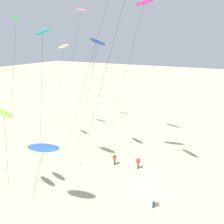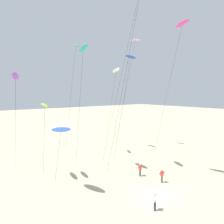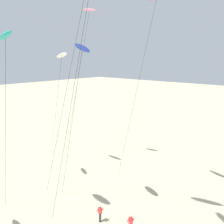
% 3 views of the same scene
% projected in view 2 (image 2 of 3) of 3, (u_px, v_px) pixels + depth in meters
% --- Properties ---
extents(ground_plane, '(260.00, 260.00, 0.00)m').
position_uv_depth(ground_plane, '(157.00, 195.00, 23.99)').
color(ground_plane, beige).
extents(kite_white, '(1.39, 5.75, 15.82)m').
position_uv_depth(kite_white, '(116.00, 71.00, 42.12)').
color(kite_white, white).
rests_on(kite_white, ground).
extents(kite_teal, '(1.59, 5.14, 17.40)m').
position_uv_depth(kite_teal, '(83.00, 49.00, 29.43)').
color(kite_teal, teal).
rests_on(kite_teal, ground).
extents(kite_blue, '(1.60, 4.79, 7.54)m').
position_uv_depth(kite_blue, '(61.00, 130.00, 23.94)').
color(kite_blue, blue).
rests_on(kite_blue, ground).
extents(kite_pink, '(1.77, 8.43, 21.43)m').
position_uv_depth(kite_pink, '(135.00, 42.00, 43.17)').
color(kite_pink, pink).
rests_on(kite_pink, ground).
extents(kite_purple, '(1.62, 5.71, 13.45)m').
position_uv_depth(kite_purple, '(15.00, 77.00, 26.34)').
color(kite_purple, purple).
rests_on(kite_purple, ground).
extents(kite_lime, '(1.20, 3.43, 9.87)m').
position_uv_depth(kite_lime, '(45.00, 106.00, 27.65)').
color(kite_lime, '#8CD833').
rests_on(kite_lime, ground).
extents(kite_magenta, '(1.94, 7.45, 21.32)m').
position_uv_depth(kite_magenta, '(182.00, 25.00, 32.19)').
color(kite_magenta, '#D8339E').
rests_on(kite_magenta, ground).
extents(kite_navy, '(1.54, 6.08, 16.52)m').
position_uv_depth(kite_navy, '(130.00, 58.00, 30.54)').
color(kite_navy, navy).
rests_on(kite_navy, ground).
extents(kite_green, '(1.85, 8.17, 19.36)m').
position_uv_depth(kite_green, '(76.00, 47.00, 36.99)').
color(kite_green, green).
rests_on(kite_green, ground).
extents(kite_flyer_nearest, '(0.73, 0.73, 1.67)m').
position_uv_depth(kite_flyer_nearest, '(155.00, 202.00, 20.80)').
color(kite_flyer_nearest, navy).
rests_on(kite_flyer_nearest, ground).
extents(kite_flyer_middle, '(0.58, 0.60, 1.67)m').
position_uv_depth(kite_flyer_middle, '(162.00, 176.00, 27.26)').
color(kite_flyer_middle, '#4C4738').
rests_on(kite_flyer_middle, ground).
extents(kite_flyer_furthest, '(0.51, 0.54, 1.67)m').
position_uv_depth(kite_flyer_furthest, '(140.00, 170.00, 29.36)').
color(kite_flyer_furthest, '#33333D').
rests_on(kite_flyer_furthest, ground).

